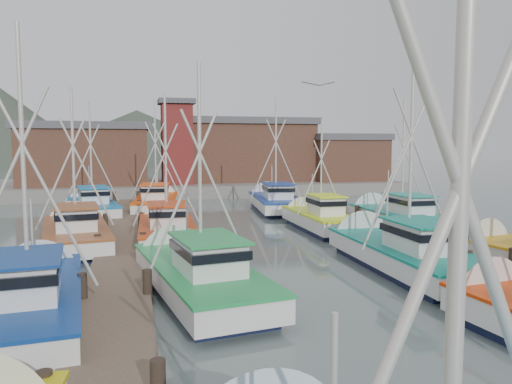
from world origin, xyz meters
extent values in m
plane|color=#495856|center=(0.00, 0.00, 0.00)|extent=(260.00, 260.00, 0.00)
cube|color=brown|center=(-7.00, 4.00, 0.20)|extent=(2.20, 46.00, 0.40)
cylinder|color=black|center=(-8.00, -2.00, 0.45)|extent=(0.30, 0.30, 1.50)
cylinder|color=black|center=(-8.00, 5.00, 0.45)|extent=(0.30, 0.30, 1.50)
cylinder|color=black|center=(-8.00, 12.00, 0.45)|extent=(0.30, 0.30, 1.50)
cylinder|color=black|center=(-8.00, 19.00, 0.45)|extent=(0.30, 0.30, 1.50)
cylinder|color=black|center=(-8.00, 26.00, 0.45)|extent=(0.30, 0.30, 1.50)
cylinder|color=black|center=(-6.00, -2.00, 0.45)|extent=(0.30, 0.30, 1.50)
cylinder|color=black|center=(-6.00, 5.00, 0.45)|extent=(0.30, 0.30, 1.50)
cylinder|color=black|center=(-6.00, 12.00, 0.45)|extent=(0.30, 0.30, 1.50)
cylinder|color=black|center=(-6.00, 19.00, 0.45)|extent=(0.30, 0.30, 1.50)
cylinder|color=black|center=(-6.00, 26.00, 0.45)|extent=(0.30, 0.30, 1.50)
cube|color=brown|center=(7.00, 4.00, 0.20)|extent=(2.20, 46.00, 0.40)
cylinder|color=black|center=(6.00, -2.00, 0.45)|extent=(0.30, 0.30, 1.50)
cylinder|color=black|center=(6.00, 5.00, 0.45)|extent=(0.30, 0.30, 1.50)
cylinder|color=black|center=(6.00, 12.00, 0.45)|extent=(0.30, 0.30, 1.50)
cylinder|color=black|center=(6.00, 19.00, 0.45)|extent=(0.30, 0.30, 1.50)
cylinder|color=black|center=(6.00, 26.00, 0.45)|extent=(0.30, 0.30, 1.50)
cylinder|color=black|center=(8.00, -2.00, 0.45)|extent=(0.30, 0.30, 1.50)
cylinder|color=black|center=(8.00, 5.00, 0.45)|extent=(0.30, 0.30, 1.50)
cylinder|color=black|center=(8.00, 12.00, 0.45)|extent=(0.30, 0.30, 1.50)
cylinder|color=black|center=(8.00, 19.00, 0.45)|extent=(0.30, 0.30, 1.50)
cylinder|color=black|center=(8.00, 26.00, 0.45)|extent=(0.30, 0.30, 1.50)
cube|color=gray|center=(0.00, 37.00, 0.60)|extent=(44.00, 16.00, 1.20)
cube|color=brown|center=(-11.00, 35.00, 3.95)|extent=(12.00, 8.00, 5.50)
cube|color=#525256|center=(-11.00, 35.00, 7.05)|extent=(12.72, 8.48, 0.70)
cube|color=brown|center=(6.00, 37.00, 4.30)|extent=(14.00, 9.00, 6.20)
cube|color=#525256|center=(6.00, 37.00, 7.75)|extent=(14.84, 9.54, 0.70)
cube|color=brown|center=(17.00, 34.00, 3.45)|extent=(8.00, 6.00, 4.50)
cube|color=#525256|center=(17.00, 34.00, 6.05)|extent=(8.48, 6.36, 0.70)
cube|color=maroon|center=(-2.00, 33.00, 5.20)|extent=(3.00, 3.00, 8.00)
cube|color=#525256|center=(-2.00, 33.00, 9.45)|extent=(3.60, 3.60, 0.50)
cone|color=#414B3E|center=(-5.00, 130.00, 0.00)|extent=(140.00, 140.00, 30.00)
cone|color=#414B3E|center=(35.00, 120.00, 0.00)|extent=(90.00, 90.00, 24.00)
cylinder|color=beige|center=(-4.30, -15.39, 4.49)|extent=(0.13, 0.13, 6.78)
cone|color=silver|center=(3.93, -5.24, 0.55)|extent=(2.83, 1.37, 2.73)
cube|color=#101736|center=(-4.23, -1.44, 0.05)|extent=(3.70, 8.05, 0.70)
cube|color=silver|center=(-4.23, -1.44, 0.70)|extent=(4.21, 9.15, 0.80)
cube|color=green|center=(-4.23, -1.44, 1.08)|extent=(4.31, 9.25, 0.10)
cone|color=silver|center=(-4.92, 2.91, 0.55)|extent=(2.89, 1.52, 2.75)
cube|color=silver|center=(-4.06, -2.48, 1.65)|extent=(2.17, 2.89, 1.10)
cube|color=black|center=(-4.06, -2.48, 1.88)|extent=(2.32, 3.17, 0.28)
cube|color=green|center=(-4.06, -2.48, 2.24)|extent=(2.46, 3.36, 0.07)
cylinder|color=beige|center=(-4.20, -1.61, 4.52)|extent=(0.14, 0.14, 6.84)
cylinder|color=beige|center=(-4.76, -1.70, 3.72)|extent=(2.43, 0.47, 5.35)
cylinder|color=beige|center=(-3.65, -1.52, 3.72)|extent=(2.43, 0.47, 5.35)
cylinder|color=beige|center=(-4.48, 0.13, 2.30)|extent=(0.08, 0.08, 2.46)
cube|color=#101736|center=(4.48, -0.07, 0.05)|extent=(2.76, 8.22, 0.70)
cube|color=silver|center=(4.48, -0.07, 0.70)|extent=(3.14, 9.34, 0.80)
cube|color=#0B7F6D|center=(4.48, -0.07, 1.08)|extent=(3.23, 9.43, 0.10)
cone|color=silver|center=(4.54, 4.58, 0.55)|extent=(2.92, 1.14, 2.91)
cube|color=silver|center=(4.47, -1.18, 1.65)|extent=(1.91, 2.81, 1.10)
cube|color=black|center=(4.47, -1.18, 1.88)|extent=(2.04, 3.09, 0.28)
cube|color=#0B7F6D|center=(4.47, -1.18, 2.24)|extent=(2.16, 3.28, 0.07)
cylinder|color=beige|center=(4.48, -0.25, 5.22)|extent=(0.13, 0.13, 8.25)
cylinder|color=beige|center=(3.88, -0.25, 4.25)|extent=(2.94, 0.13, 6.44)
cylinder|color=beige|center=(5.07, -0.26, 4.25)|extent=(2.94, 0.13, 6.44)
cylinder|color=beige|center=(4.50, 1.61, 2.30)|extent=(0.08, 0.08, 2.60)
cube|color=#101736|center=(-9.35, -3.01, 0.05)|extent=(3.11, 7.58, 0.70)
cube|color=silver|center=(-9.35, -3.01, 0.70)|extent=(3.54, 8.62, 0.80)
cube|color=navy|center=(-9.35, -3.01, 1.08)|extent=(3.63, 8.71, 0.10)
cone|color=silver|center=(-9.77, 1.17, 0.55)|extent=(2.71, 1.35, 2.62)
cube|color=silver|center=(-9.26, -4.01, 1.65)|extent=(1.93, 2.67, 1.10)
cube|color=black|center=(-9.26, -4.01, 1.88)|extent=(2.06, 2.93, 0.28)
cube|color=navy|center=(-9.26, -4.01, 2.24)|extent=(2.19, 3.11, 0.07)
cylinder|color=beige|center=(-9.34, -3.18, 4.83)|extent=(0.14, 0.14, 7.46)
cylinder|color=beige|center=(-9.91, -3.23, 3.95)|extent=(2.66, 0.36, 5.83)
cylinder|color=beige|center=(-8.76, -3.12, 3.95)|extent=(2.66, 0.36, 5.83)
cylinder|color=beige|center=(-9.50, -1.51, 2.30)|extent=(0.08, 0.08, 2.52)
cone|color=silver|center=(8.91, 1.23, 0.55)|extent=(3.00, 1.65, 2.83)
cube|color=#101736|center=(-4.71, 8.11, 0.05)|extent=(2.64, 7.50, 0.70)
cube|color=silver|center=(-4.71, 8.11, 0.70)|extent=(3.00, 8.53, 0.80)
cube|color=#BE3A0F|center=(-4.71, 8.11, 1.08)|extent=(3.09, 8.61, 0.10)
cone|color=silver|center=(-4.59, 12.33, 0.55)|extent=(2.67, 1.18, 2.64)
cube|color=silver|center=(-4.74, 7.10, 1.65)|extent=(1.78, 2.58, 1.10)
cube|color=black|center=(-4.74, 7.10, 1.88)|extent=(1.90, 2.84, 0.28)
cube|color=#BE3A0F|center=(-4.74, 7.10, 2.24)|extent=(2.01, 3.01, 0.07)
cylinder|color=beige|center=(-4.72, 7.94, 4.47)|extent=(0.12, 0.12, 6.74)
cylinder|color=beige|center=(-5.26, 7.96, 3.68)|extent=(2.41, 0.16, 5.27)
cylinder|color=beige|center=(-4.18, 7.92, 3.68)|extent=(2.41, 0.16, 5.27)
cylinder|color=beige|center=(-4.67, 9.63, 2.30)|extent=(0.07, 0.07, 2.36)
cube|color=#101736|center=(4.60, 10.01, 0.05)|extent=(2.17, 6.67, 0.70)
cube|color=silver|center=(4.60, 10.01, 0.70)|extent=(2.47, 7.57, 0.80)
cube|color=#D6F617|center=(4.60, 10.01, 1.08)|extent=(2.54, 7.65, 0.10)
cone|color=silver|center=(4.60, 13.79, 0.55)|extent=(2.37, 1.10, 2.37)
cube|color=silver|center=(4.60, 9.10, 1.65)|extent=(1.53, 2.27, 1.10)
cube|color=black|center=(4.60, 9.10, 1.88)|extent=(1.63, 2.50, 0.28)
cube|color=#D6F617|center=(4.60, 9.10, 2.24)|extent=(1.73, 2.65, 0.07)
cylinder|color=beige|center=(4.60, 9.86, 3.93)|extent=(0.11, 0.11, 5.67)
cylinder|color=beige|center=(4.12, 9.86, 3.27)|extent=(2.03, 0.08, 4.44)
cylinder|color=beige|center=(5.08, 9.86, 3.27)|extent=(2.03, 0.08, 4.44)
cylinder|color=beige|center=(4.60, 11.37, 2.30)|extent=(0.06, 0.06, 2.11)
cube|color=#101736|center=(-9.28, 8.37, 0.05)|extent=(3.65, 8.28, 0.70)
cube|color=silver|center=(-9.28, 8.37, 0.70)|extent=(4.14, 9.41, 0.80)
cube|color=brown|center=(-9.28, 8.37, 1.08)|extent=(4.24, 9.51, 0.10)
cone|color=silver|center=(-9.89, 12.88, 0.55)|extent=(2.96, 1.47, 2.84)
cube|color=silver|center=(-9.14, 7.29, 1.65)|extent=(2.18, 2.95, 1.10)
cube|color=black|center=(-9.14, 7.29, 1.88)|extent=(2.33, 3.24, 0.28)
cube|color=brown|center=(-9.14, 7.29, 2.24)|extent=(2.48, 3.43, 0.07)
cylinder|color=beige|center=(-9.26, 8.19, 4.60)|extent=(0.15, 0.15, 7.00)
cylinder|color=beige|center=(-9.88, 8.11, 3.78)|extent=(2.51, 0.44, 5.48)
cylinder|color=beige|center=(-8.64, 8.27, 3.78)|extent=(2.51, 0.44, 5.48)
cylinder|color=beige|center=(-9.50, 9.99, 2.30)|extent=(0.09, 0.09, 2.73)
cube|color=#101736|center=(9.66, 9.38, 0.05)|extent=(2.55, 7.68, 0.70)
cube|color=silver|center=(9.66, 9.38, 0.70)|extent=(2.90, 8.72, 0.80)
cube|color=#168E7F|center=(9.66, 9.38, 1.08)|extent=(2.99, 8.81, 0.10)
cone|color=silver|center=(9.64, 13.74, 0.55)|extent=(2.76, 1.11, 2.75)
cube|color=silver|center=(9.67, 8.34, 1.65)|extent=(1.79, 2.62, 1.10)
cube|color=black|center=(9.67, 8.34, 1.88)|extent=(1.90, 2.88, 0.28)
cube|color=#168E7F|center=(9.67, 8.34, 2.24)|extent=(2.02, 3.06, 0.07)
cylinder|color=beige|center=(9.66, 9.21, 4.55)|extent=(0.13, 0.13, 6.90)
cylinder|color=beige|center=(9.08, 9.21, 3.74)|extent=(2.47, 0.10, 5.40)
cylinder|color=beige|center=(10.25, 9.21, 3.74)|extent=(2.47, 0.10, 5.40)
cylinder|color=beige|center=(9.66, 10.95, 2.30)|extent=(0.07, 0.07, 2.55)
cube|color=#101736|center=(-4.65, 21.32, 0.05)|extent=(3.50, 8.27, 0.70)
cube|color=silver|center=(-4.65, 21.32, 0.70)|extent=(3.98, 9.40, 0.80)
cube|color=#E94C09|center=(-4.65, 21.32, 1.08)|extent=(4.07, 9.50, 0.10)
cone|color=silver|center=(-4.14, 25.85, 0.55)|extent=(2.96, 1.41, 2.85)
cube|color=silver|center=(-4.77, 20.23, 1.65)|extent=(2.14, 2.93, 1.10)
cube|color=black|center=(-4.77, 20.23, 1.88)|extent=(2.29, 3.21, 0.28)
cube|color=#E94C09|center=(-4.77, 20.23, 2.24)|extent=(2.42, 3.41, 0.07)
cylinder|color=beige|center=(-4.67, 21.14, 4.89)|extent=(0.14, 0.14, 7.58)
cylinder|color=beige|center=(-5.25, 21.20, 4.00)|extent=(2.70, 0.40, 5.93)
cylinder|color=beige|center=(-4.09, 21.07, 4.00)|extent=(2.70, 0.40, 5.93)
cylinder|color=beige|center=(-4.46, 22.95, 2.30)|extent=(0.08, 0.08, 2.55)
cube|color=#101736|center=(4.49, 19.40, 0.05)|extent=(3.60, 8.57, 0.70)
cube|color=silver|center=(4.49, 19.40, 0.70)|extent=(4.10, 9.74, 0.80)
cube|color=navy|center=(4.49, 19.40, 1.08)|extent=(4.20, 9.85, 0.10)
cone|color=silver|center=(5.01, 24.10, 0.55)|extent=(3.06, 1.42, 2.96)
cube|color=silver|center=(4.37, 18.27, 1.65)|extent=(2.21, 3.03, 1.10)
cube|color=black|center=(4.37, 18.27, 1.88)|extent=(2.36, 3.33, 0.28)
cube|color=navy|center=(4.37, 18.27, 2.24)|extent=(2.51, 3.53, 0.07)
cylinder|color=beige|center=(4.47, 19.21, 5.02)|extent=(0.15, 0.15, 7.84)
cylinder|color=beige|center=(3.87, 19.28, 4.10)|extent=(2.80, 0.40, 6.13)
cylinder|color=beige|center=(5.07, 19.14, 4.10)|extent=(2.80, 0.40, 6.13)
cylinder|color=beige|center=(4.68, 21.09, 2.30)|extent=(0.08, 0.08, 2.64)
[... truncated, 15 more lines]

